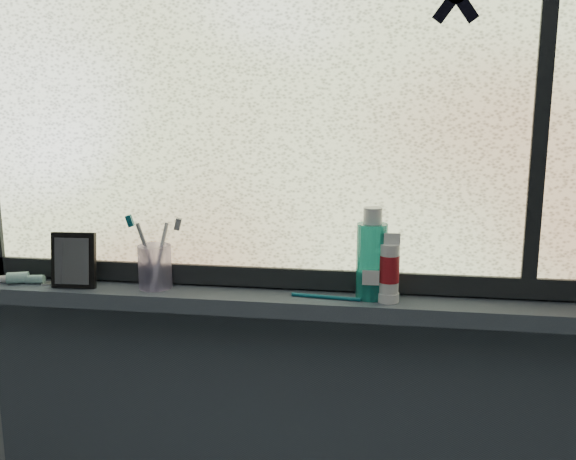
% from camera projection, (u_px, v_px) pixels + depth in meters
% --- Properties ---
extents(wall_back, '(3.00, 0.01, 2.50)m').
position_uv_depth(wall_back, '(281.00, 197.00, 1.61)').
color(wall_back, '#9EA3A8').
rests_on(wall_back, ground).
extents(windowsill, '(1.62, 0.14, 0.04)m').
position_uv_depth(windowsill, '(277.00, 302.00, 1.58)').
color(windowsill, '#454F5C').
rests_on(windowsill, wall_back).
extents(window_pane, '(1.50, 0.01, 1.00)m').
position_uv_depth(window_pane, '(280.00, 82.00, 1.53)').
color(window_pane, silver).
rests_on(window_pane, wall_back).
extents(frame_bottom, '(1.60, 0.03, 0.05)m').
position_uv_depth(frame_bottom, '(280.00, 277.00, 1.62)').
color(frame_bottom, black).
rests_on(frame_bottom, windowsill).
extents(frame_mullion, '(0.03, 0.03, 1.00)m').
position_uv_depth(frame_mullion, '(543.00, 82.00, 1.43)').
color(frame_mullion, black).
rests_on(frame_mullion, wall_back).
extents(vanity_mirror, '(0.12, 0.06, 0.14)m').
position_uv_depth(vanity_mirror, '(74.00, 260.00, 1.62)').
color(vanity_mirror, black).
rests_on(vanity_mirror, windowsill).
extents(toothpaste_tube, '(0.17, 0.08, 0.03)m').
position_uv_depth(toothpaste_tube, '(24.00, 278.00, 1.66)').
color(toothpaste_tube, white).
rests_on(toothpaste_tube, windowsill).
extents(toothbrush_cup, '(0.10, 0.10, 0.11)m').
position_uv_depth(toothbrush_cup, '(155.00, 267.00, 1.62)').
color(toothbrush_cup, '#A59BCD').
rests_on(toothbrush_cup, windowsill).
extents(toothbrush_lying, '(0.21, 0.04, 0.01)m').
position_uv_depth(toothbrush_lying, '(326.00, 296.00, 1.54)').
color(toothbrush_lying, '#0B5668').
rests_on(toothbrush_lying, windowsill).
extents(mouthwash_bottle, '(0.09, 0.09, 0.18)m').
position_uv_depth(mouthwash_bottle, '(372.00, 253.00, 1.53)').
color(mouthwash_bottle, teal).
rests_on(mouthwash_bottle, windowsill).
extents(cream_tube, '(0.05, 0.05, 0.12)m').
position_uv_depth(cream_tube, '(389.00, 265.00, 1.51)').
color(cream_tube, silver).
rests_on(cream_tube, windowsill).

